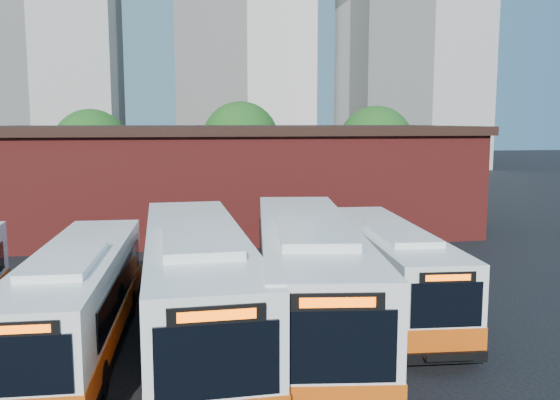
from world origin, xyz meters
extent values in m
plane|color=black|center=(0.00, 0.00, 0.00)|extent=(220.00, 220.00, 0.00)
cube|color=white|center=(-5.81, 0.79, 1.64)|extent=(2.67, 11.14, 2.63)
cube|color=#E1530E|center=(-5.81, 0.79, 0.88)|extent=(2.71, 11.19, 0.65)
cube|color=black|center=(-5.81, 0.79, 0.42)|extent=(2.70, 11.18, 0.23)
cube|color=black|center=(-5.97, -4.78, 1.89)|extent=(2.00, 0.11, 1.25)
cube|color=black|center=(-5.97, -4.79, 2.66)|extent=(1.57, 0.10, 0.30)
cube|color=#FF5905|center=(-5.97, -4.82, 2.66)|extent=(1.25, 0.05, 0.17)
cube|color=black|center=(-7.00, 1.19, 1.89)|extent=(0.29, 8.64, 0.97)
cube|color=black|center=(-4.60, 1.12, 1.89)|extent=(0.29, 8.64, 0.97)
cube|color=white|center=(-5.85, -0.60, 3.05)|extent=(1.71, 3.92, 0.20)
cylinder|color=black|center=(-6.97, -2.32, 0.46)|extent=(0.32, 0.93, 0.92)
cylinder|color=black|center=(-4.84, -2.38, 0.46)|extent=(0.32, 0.93, 0.92)
cylinder|color=black|center=(-6.80, 3.77, 0.46)|extent=(0.32, 0.93, 0.92)
cylinder|color=black|center=(-4.66, 3.71, 0.46)|extent=(0.32, 0.93, 0.92)
cube|color=white|center=(-2.44, 0.61, 1.93)|extent=(3.35, 13.18, 3.10)
cube|color=#E1530E|center=(-2.44, 0.61, 1.03)|extent=(3.40, 13.23, 0.76)
cube|color=black|center=(-2.44, 0.61, 0.49)|extent=(3.39, 13.22, 0.27)
cube|color=black|center=(-2.15, -5.95, 2.23)|extent=(2.36, 0.17, 1.47)
cube|color=black|center=(-2.15, -5.96, 3.14)|extent=(1.85, 0.15, 0.35)
cube|color=#FF5905|center=(-2.15, -6.00, 3.14)|extent=(1.47, 0.09, 0.20)
cube|color=black|center=(-3.87, 0.98, 2.23)|extent=(0.50, 10.19, 1.14)
cube|color=black|center=(-1.04, 1.10, 2.23)|extent=(0.50, 10.19, 1.14)
cube|color=white|center=(-2.37, -1.02, 3.59)|extent=(2.09, 4.65, 0.24)
cylinder|color=black|center=(-3.53, -3.15, 0.54)|extent=(0.40, 1.10, 1.09)
cylinder|color=black|center=(-1.02, -3.04, 0.54)|extent=(0.40, 1.10, 1.09)
cylinder|color=black|center=(-3.85, 4.03, 0.54)|extent=(0.40, 1.10, 1.09)
cylinder|color=black|center=(-1.33, 4.14, 0.54)|extent=(0.40, 1.10, 1.09)
cube|color=white|center=(1.00, 0.93, 1.97)|extent=(4.37, 13.54, 3.16)
cube|color=#E1530E|center=(1.00, 0.93, 1.05)|extent=(4.43, 13.60, 0.78)
cube|color=black|center=(1.00, 0.93, 0.50)|extent=(4.42, 13.59, 0.28)
cube|color=black|center=(0.21, -5.71, 2.27)|extent=(2.39, 0.35, 1.50)
cube|color=black|center=(0.21, -5.72, 3.19)|extent=(1.88, 0.29, 0.35)
cube|color=#FF5905|center=(0.21, -5.76, 3.19)|extent=(1.49, 0.20, 0.20)
cube|color=black|center=(-0.38, 1.54, 2.27)|extent=(1.27, 10.31, 1.16)
cube|color=black|center=(2.48, 1.20, 2.27)|extent=(1.27, 10.31, 1.16)
cube|color=white|center=(0.80, -0.72, 3.66)|extent=(2.46, 4.85, 0.24)
cylinder|color=black|center=(-0.72, -2.66, 0.55)|extent=(0.48, 1.14, 1.11)
cylinder|color=black|center=(1.83, -2.96, 0.55)|extent=(0.48, 1.14, 1.11)
cylinder|color=black|center=(0.14, 4.60, 0.55)|extent=(0.48, 1.14, 1.11)
cylinder|color=black|center=(2.69, 4.30, 0.55)|extent=(0.48, 1.14, 1.11)
cube|color=white|center=(4.43, 3.16, 1.61)|extent=(2.97, 11.00, 2.58)
cube|color=#E1530E|center=(4.43, 3.16, 0.86)|extent=(3.02, 11.04, 0.63)
cube|color=black|center=(4.43, 3.16, 0.41)|extent=(3.01, 11.03, 0.23)
cube|color=black|center=(4.10, -2.29, 1.86)|extent=(1.96, 0.17, 1.22)
cube|color=black|center=(4.10, -2.30, 2.61)|extent=(1.54, 0.15, 0.29)
cube|color=#FF5905|center=(4.09, -2.33, 2.61)|extent=(1.22, 0.09, 0.16)
cube|color=black|center=(4.09, -2.35, 0.41)|extent=(2.31, 0.27, 0.29)
cube|color=black|center=(4.08, -2.55, 0.50)|extent=(1.33, 0.42, 0.05)
cube|color=black|center=(4.07, -2.72, 0.56)|extent=(1.31, 0.12, 0.16)
cube|color=black|center=(3.28, 3.60, 1.86)|extent=(0.57, 8.47, 0.95)
cube|color=black|center=(5.63, 3.45, 1.86)|extent=(0.57, 8.47, 0.95)
cube|color=white|center=(4.35, 1.80, 2.99)|extent=(1.80, 3.90, 0.20)
cylinder|color=black|center=(3.20, 0.15, 0.45)|extent=(0.35, 0.92, 0.91)
cylinder|color=black|center=(5.29, 0.02, 0.45)|extent=(0.35, 0.92, 0.91)
cylinder|color=black|center=(3.57, 6.12, 0.45)|extent=(0.35, 0.92, 0.91)
cylinder|color=black|center=(5.66, 5.99, 0.45)|extent=(0.35, 0.92, 0.91)
imported|color=#121635|center=(-0.19, -3.68, 0.97)|extent=(0.64, 0.81, 1.94)
cube|color=maroon|center=(0.00, 20.00, 3.00)|extent=(28.00, 12.00, 6.00)
cube|color=black|center=(0.00, 20.00, 6.15)|extent=(28.60, 12.60, 0.50)
cube|color=black|center=(3.00, 13.97, 1.20)|extent=(1.20, 0.08, 2.40)
cylinder|color=#382314|center=(-10.00, 32.00, 1.35)|extent=(0.36, 0.36, 2.70)
sphere|color=#144915|center=(-10.00, 32.00, 4.65)|extent=(6.00, 6.00, 6.00)
cylinder|color=#382314|center=(2.00, 34.00, 1.48)|extent=(0.36, 0.36, 2.95)
sphere|color=#144915|center=(2.00, 34.00, 5.08)|extent=(6.56, 6.56, 6.56)
cylinder|color=#382314|center=(13.00, 31.00, 1.40)|extent=(0.36, 0.36, 2.81)
sphere|color=#144915|center=(13.00, 31.00, 4.84)|extent=(6.24, 6.24, 6.24)
cube|color=#B1ACA3|center=(30.00, 68.00, 24.00)|extent=(18.00, 18.00, 48.00)
camera|label=1|loc=(-2.65, -16.59, 6.70)|focal=38.00mm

